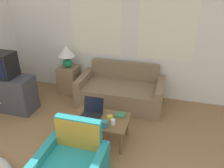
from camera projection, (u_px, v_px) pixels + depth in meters
wall_back at (134, 38)px, 4.51m from camera, size 6.81×0.06×2.60m
couch at (121, 91)px, 4.61m from camera, size 1.74×0.88×0.81m
tv_dresser at (7, 93)px, 4.36m from camera, size 1.13×0.48×0.72m
television at (0, 65)px, 4.09m from camera, size 0.55×0.38×0.48m
side_table at (69, 80)px, 5.02m from camera, size 0.42×0.42×0.63m
table_lamp at (67, 54)px, 4.74m from camera, size 0.37×0.37×0.49m
coffee_table at (101, 121)px, 3.48m from camera, size 0.88×0.57×0.42m
laptop at (92, 112)px, 3.52m from camera, size 0.33×0.32×0.26m
cup_navy at (105, 124)px, 3.26m from camera, size 0.10×0.10×0.10m
cup_yellow at (110, 118)px, 3.42m from camera, size 0.10×0.10×0.07m
cup_white at (113, 122)px, 3.31m from camera, size 0.07×0.07×0.09m
book_red at (120, 115)px, 3.52m from camera, size 0.16×0.12×0.04m
cat_black at (2, 163)px, 3.06m from camera, size 0.64×0.34×0.20m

